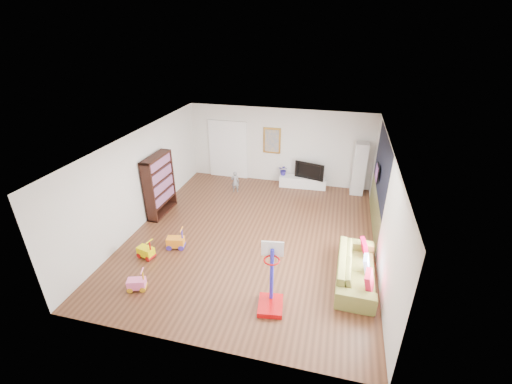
% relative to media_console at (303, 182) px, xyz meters
% --- Properties ---
extents(floor, '(6.50, 7.50, 0.00)m').
position_rel_media_console_xyz_m(floor, '(-0.95, -3.46, -0.19)').
color(floor, brown).
rests_on(floor, ground).
extents(ceiling, '(6.50, 7.50, 0.00)m').
position_rel_media_console_xyz_m(ceiling, '(-0.95, -3.46, 2.51)').
color(ceiling, white).
rests_on(ceiling, ground).
extents(wall_back, '(6.50, 0.00, 2.70)m').
position_rel_media_console_xyz_m(wall_back, '(-0.95, 0.29, 1.16)').
color(wall_back, silver).
rests_on(wall_back, ground).
extents(wall_front, '(6.50, 0.00, 2.70)m').
position_rel_media_console_xyz_m(wall_front, '(-0.95, -7.21, 1.16)').
color(wall_front, silver).
rests_on(wall_front, ground).
extents(wall_left, '(0.00, 7.50, 2.70)m').
position_rel_media_console_xyz_m(wall_left, '(-4.20, -3.46, 1.16)').
color(wall_left, white).
rests_on(wall_left, ground).
extents(wall_right, '(0.00, 7.50, 2.70)m').
position_rel_media_console_xyz_m(wall_right, '(2.30, -3.46, 1.16)').
color(wall_right, white).
rests_on(wall_right, ground).
extents(navy_accent, '(0.01, 3.20, 1.70)m').
position_rel_media_console_xyz_m(navy_accent, '(2.29, -2.06, 1.66)').
color(navy_accent, black).
rests_on(navy_accent, wall_right).
extents(olive_wainscot, '(0.01, 3.20, 1.00)m').
position_rel_media_console_xyz_m(olive_wainscot, '(2.29, -2.06, 0.31)').
color(olive_wainscot, brown).
rests_on(olive_wainscot, wall_right).
extents(doorway, '(1.45, 0.06, 2.10)m').
position_rel_media_console_xyz_m(doorway, '(-2.85, 0.25, 0.86)').
color(doorway, white).
rests_on(doorway, ground).
extents(painting_back, '(0.62, 0.06, 0.92)m').
position_rel_media_console_xyz_m(painting_back, '(-1.20, 0.25, 1.36)').
color(painting_back, gold).
rests_on(painting_back, wall_back).
extents(artwork_right, '(0.04, 0.56, 0.46)m').
position_rel_media_console_xyz_m(artwork_right, '(2.22, -1.86, 1.36)').
color(artwork_right, '#7F3F8C').
rests_on(artwork_right, wall_right).
extents(media_console, '(1.65, 0.49, 0.38)m').
position_rel_media_console_xyz_m(media_console, '(0.00, 0.00, 0.00)').
color(media_console, silver).
rests_on(media_console, ground).
extents(tall_cabinet, '(0.43, 0.43, 1.80)m').
position_rel_media_console_xyz_m(tall_cabinet, '(1.85, -0.05, 0.71)').
color(tall_cabinet, silver).
rests_on(tall_cabinet, ground).
extents(bookshelf, '(0.35, 1.27, 1.85)m').
position_rel_media_console_xyz_m(bookshelf, '(-3.97, -2.88, 0.74)').
color(bookshelf, black).
rests_on(bookshelf, ground).
extents(sofa, '(0.87, 2.13, 0.62)m').
position_rel_media_console_xyz_m(sofa, '(1.78, -4.65, 0.12)').
color(sofa, olive).
rests_on(sofa, ground).
extents(basketball_hoop, '(0.59, 0.69, 1.49)m').
position_rel_media_console_xyz_m(basketball_hoop, '(0.09, -5.95, 0.56)').
color(basketball_hoop, '#AC0608').
rests_on(basketball_hoop, ground).
extents(ride_on_yellow, '(0.46, 0.34, 0.54)m').
position_rel_media_console_xyz_m(ride_on_yellow, '(-3.28, -5.05, 0.08)').
color(ride_on_yellow, '#E9DD00').
rests_on(ride_on_yellow, ground).
extents(ride_on_orange, '(0.49, 0.36, 0.59)m').
position_rel_media_console_xyz_m(ride_on_orange, '(-2.74, -4.51, 0.10)').
color(ride_on_orange, orange).
rests_on(ride_on_orange, ground).
extents(ride_on_pink, '(0.44, 0.35, 0.51)m').
position_rel_media_console_xyz_m(ride_on_pink, '(-2.87, -6.14, 0.06)').
color(ride_on_pink, pink).
rests_on(ride_on_pink, ground).
extents(child, '(0.30, 0.22, 0.76)m').
position_rel_media_console_xyz_m(child, '(-2.21, -0.96, 0.19)').
color(child, slate).
rests_on(child, ground).
extents(tv, '(1.05, 0.39, 0.60)m').
position_rel_media_console_xyz_m(tv, '(0.24, -0.01, 0.49)').
color(tv, black).
rests_on(tv, media_console).
extents(vase_plant, '(0.38, 0.35, 0.38)m').
position_rel_media_console_xyz_m(vase_plant, '(-0.71, 0.02, 0.38)').
color(vase_plant, navy).
rests_on(vase_plant, media_console).
extents(pillow_left, '(0.18, 0.43, 0.42)m').
position_rel_media_console_xyz_m(pillow_left, '(2.01, -5.23, 0.30)').
color(pillow_left, red).
rests_on(pillow_left, sofa).
extents(pillow_center, '(0.13, 0.35, 0.34)m').
position_rel_media_console_xyz_m(pillow_center, '(1.98, -4.63, 0.30)').
color(pillow_center, silver).
rests_on(pillow_center, sofa).
extents(pillow_right, '(0.16, 0.39, 0.38)m').
position_rel_media_console_xyz_m(pillow_right, '(1.96, -4.00, 0.30)').
color(pillow_right, '#C10031').
rests_on(pillow_right, sofa).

